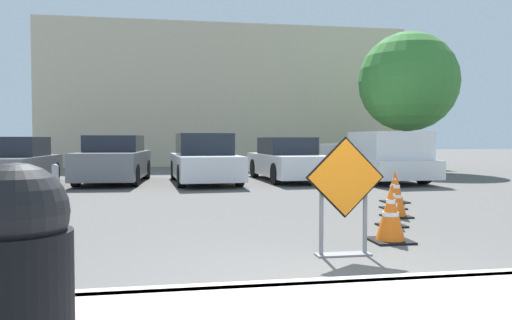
{
  "coord_description": "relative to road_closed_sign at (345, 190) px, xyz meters",
  "views": [
    {
      "loc": [
        -1.44,
        -4.14,
        1.38
      ],
      "look_at": [
        1.22,
        11.43,
        0.71
      ],
      "focal_mm": 35.0,
      "sensor_mm": 36.0,
      "label": 1
    }
  ],
  "objects": [
    {
      "name": "ground_plane",
      "position": [
        -0.56,
        8.59,
        -0.78
      ],
      "size": [
        96.0,
        96.0,
        0.0
      ],
      "primitive_type": "plane",
      "color": "#565451"
    },
    {
      "name": "curb_lip",
      "position": [
        -0.56,
        -1.41,
        -0.71
      ],
      "size": [
        28.11,
        0.2,
        0.14
      ],
      "color": "beige",
      "rests_on": "ground_plane"
    },
    {
      "name": "road_closed_sign",
      "position": [
        0.0,
        0.0,
        0.0
      ],
      "size": [
        0.95,
        0.2,
        1.41
      ],
      "color": "black",
      "rests_on": "ground_plane"
    },
    {
      "name": "traffic_cone_nearest",
      "position": [
        0.89,
        0.68,
        -0.42
      ],
      "size": [
        0.52,
        0.52,
        0.74
      ],
      "color": "black",
      "rests_on": "ground_plane"
    },
    {
      "name": "traffic_cone_second",
      "position": [
        1.42,
        1.78,
        -0.45
      ],
      "size": [
        0.4,
        0.4,
        0.68
      ],
      "color": "black",
      "rests_on": "ground_plane"
    },
    {
      "name": "traffic_cone_third",
      "position": [
        1.91,
        2.64,
        -0.42
      ],
      "size": [
        0.46,
        0.46,
        0.74
      ],
      "color": "black",
      "rests_on": "ground_plane"
    },
    {
      "name": "traffic_cone_fourth",
      "position": [
        2.32,
        3.64,
        -0.47
      ],
      "size": [
        0.42,
        0.42,
        0.64
      ],
      "color": "black",
      "rests_on": "ground_plane"
    },
    {
      "name": "traffic_cone_fifth",
      "position": [
        2.78,
        4.56,
        -0.45
      ],
      "size": [
        0.5,
        0.5,
        0.69
      ],
      "color": "black",
      "rests_on": "ground_plane"
    },
    {
      "name": "parked_car_nearest",
      "position": [
        -6.56,
        10.05,
        -0.12
      ],
      "size": [
        1.91,
        4.35,
        1.44
      ],
      "rotation": [
        0.0,
        0.0,
        3.12
      ],
      "color": "slate",
      "rests_on": "ground_plane"
    },
    {
      "name": "parked_car_second",
      "position": [
        -3.77,
        10.7,
        -0.08
      ],
      "size": [
        2.11,
        4.56,
        1.49
      ],
      "rotation": [
        0.0,
        0.0,
        3.07
      ],
      "color": "slate",
      "rests_on": "ground_plane"
    },
    {
      "name": "parked_car_third",
      "position": [
        -0.98,
        10.07,
        -0.07
      ],
      "size": [
        2.09,
        4.61,
        1.55
      ],
      "rotation": [
        0.0,
        0.0,
        3.2
      ],
      "color": "silver",
      "rests_on": "ground_plane"
    },
    {
      "name": "parked_car_fourth",
      "position": [
        1.81,
        10.62,
        -0.12
      ],
      "size": [
        1.99,
        4.77,
        1.43
      ],
      "rotation": [
        0.0,
        0.0,
        3.2
      ],
      "color": "white",
      "rests_on": "ground_plane"
    },
    {
      "name": "pickup_truck",
      "position": [
        4.62,
        9.75,
        -0.06
      ],
      "size": [
        2.28,
        5.32,
        1.6
      ],
      "rotation": [
        0.0,
        0.0,
        3.18
      ],
      "color": "silver",
      "rests_on": "ground_plane"
    },
    {
      "name": "trash_bin",
      "position": [
        -2.75,
        -2.95,
        -0.08
      ],
      "size": [
        0.53,
        0.53,
        1.12
      ],
      "color": "black",
      "rests_on": "sidewalk_strip"
    },
    {
      "name": "bollard_nearest",
      "position": [
        -3.93,
        3.28,
        -0.28
      ],
      "size": [
        0.12,
        0.12,
        0.96
      ],
      "color": "gray",
      "rests_on": "ground_plane"
    },
    {
      "name": "building_facade_backdrop",
      "position": [
        0.9,
        22.01,
        2.83
      ],
      "size": [
        18.75,
        5.0,
        7.22
      ],
      "color": "beige",
      "rests_on": "ground_plane"
    },
    {
      "name": "street_tree_behind_lot",
      "position": [
        7.81,
        14.05,
        2.98
      ],
      "size": [
        4.14,
        4.14,
        5.84
      ],
      "color": "#513823",
      "rests_on": "ground_plane"
    }
  ]
}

